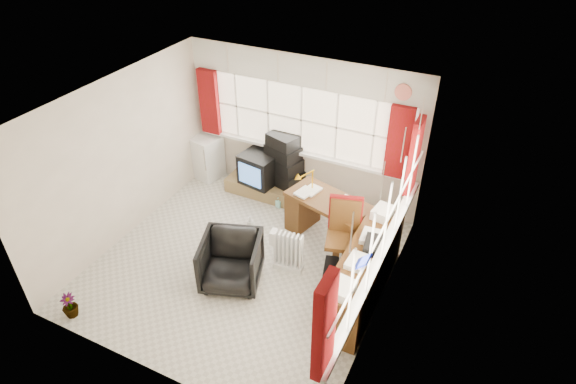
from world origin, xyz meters
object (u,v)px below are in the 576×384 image
at_px(office_chair, 231,262).
at_px(tv_bench, 266,188).
at_px(desk, 327,217).
at_px(credenza, 364,272).
at_px(desk_lamp, 313,175).
at_px(radiator, 289,255).
at_px(crt_tv, 260,168).
at_px(task_chair, 344,232).
at_px(mini_fridge, 207,157).

bearing_deg(office_chair, tv_bench, 86.77).
bearing_deg(desk, credenza, -45.50).
bearing_deg(tv_bench, desk_lamp, -24.80).
height_order(office_chair, radiator, office_chair).
bearing_deg(office_chair, desk_lamp, 53.64).
xyz_separation_m(credenza, tv_bench, (-2.28, 1.52, -0.27)).
bearing_deg(desk_lamp, desk, -21.73).
bearing_deg(office_chair, crt_tv, 89.35).
bearing_deg(task_chair, tv_bench, 148.87).
relative_size(desk_lamp, radiator, 0.60).
xyz_separation_m(office_chair, tv_bench, (-0.59, 2.09, -0.24)).
height_order(radiator, tv_bench, radiator).
relative_size(task_chair, tv_bench, 0.81).
bearing_deg(mini_fridge, office_chair, -49.75).
bearing_deg(radiator, credenza, -0.55).
relative_size(desk, task_chair, 1.21).
xyz_separation_m(crt_tv, mini_fridge, (-1.15, 0.10, -0.12)).
xyz_separation_m(credenza, crt_tv, (-2.38, 1.50, 0.13)).
bearing_deg(tv_bench, task_chair, -31.13).
distance_m(task_chair, radiator, 0.85).
bearing_deg(radiator, mini_fridge, 146.75).
bearing_deg(desk, tv_bench, 155.88).
bearing_deg(crt_tv, task_chair, -29.44).
xyz_separation_m(tv_bench, crt_tv, (-0.10, -0.02, 0.40)).
distance_m(crt_tv, mini_fridge, 1.16).
xyz_separation_m(office_chair, mini_fridge, (-1.84, 2.17, 0.03)).
bearing_deg(desk_lamp, crt_tv, 157.76).
height_order(desk_lamp, crt_tv, desk_lamp).
height_order(desk_lamp, task_chair, task_chair).
bearing_deg(tv_bench, crt_tv, -169.47).
distance_m(desk, crt_tv, 1.62).
height_order(credenza, tv_bench, credenza).
height_order(radiator, crt_tv, crt_tv).
relative_size(radiator, tv_bench, 0.45).
bearing_deg(mini_fridge, radiator, -33.25).
distance_m(desk, office_chair, 1.67).
xyz_separation_m(task_chair, crt_tv, (-1.93, 1.09, -0.08)).
bearing_deg(office_chair, radiator, 25.71).
distance_m(desk_lamp, office_chair, 1.78).
xyz_separation_m(desk, office_chair, (-0.82, -1.46, -0.03)).
distance_m(desk_lamp, mini_fridge, 2.48).
bearing_deg(tv_bench, credenza, -33.70).
bearing_deg(crt_tv, desk, -22.13).
xyz_separation_m(tv_bench, mini_fridge, (-1.25, 0.08, 0.27)).
bearing_deg(crt_tv, mini_fridge, 175.15).
distance_m(radiator, tv_bench, 1.92).
distance_m(desk, task_chair, 0.67).
height_order(desk_lamp, mini_fridge, desk_lamp).
xyz_separation_m(desk_lamp, office_chair, (-0.50, -1.59, -0.62)).
bearing_deg(desk_lamp, task_chair, -39.03).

